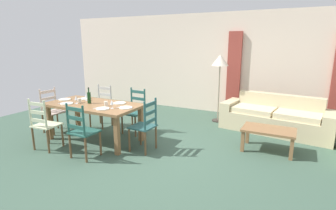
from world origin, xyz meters
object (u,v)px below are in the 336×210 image
at_px(wine_glass_near_right, 112,103).
at_px(coffee_cup_secondary, 79,100).
at_px(dining_chair_near_left, 44,124).
at_px(dining_chair_far_right, 135,111).
at_px(dining_chair_head_west, 53,110).
at_px(dining_chair_near_right, 82,131).
at_px(couch, 276,119).
at_px(coffee_table, 269,132).
at_px(wine_bottle, 89,97).
at_px(coffee_cup_primary, 106,104).
at_px(dining_table, 94,108).
at_px(wine_glass_near_left, 76,98).
at_px(standing_lamp, 220,64).
at_px(dining_chair_far_left, 102,106).
at_px(dining_chair_head_east, 145,125).
at_px(wine_glass_far_left, 86,95).

relative_size(wine_glass_near_right, coffee_cup_secondary, 1.79).
bearing_deg(dining_chair_near_left, dining_chair_far_right, 58.85).
bearing_deg(dining_chair_head_west, coffee_cup_secondary, -3.30).
distance_m(dining_chair_near_right, couch, 4.05).
bearing_deg(coffee_table, wine_bottle, -163.01).
bearing_deg(dining_chair_head_west, coffee_cup_primary, -1.01).
xyz_separation_m(dining_chair_far_right, wine_bottle, (-0.55, -0.76, 0.39)).
height_order(wine_bottle, coffee_cup_primary, wine_bottle).
xyz_separation_m(dining_chair_near_left, wine_glass_near_right, (1.05, 0.64, 0.38)).
distance_m(dining_chair_near_right, coffee_cup_primary, 0.78).
xyz_separation_m(dining_table, wine_glass_near_left, (-0.29, -0.15, 0.20)).
bearing_deg(coffee_table, standing_lamp, 133.86).
bearing_deg(standing_lamp, coffee_cup_primary, -121.31).
xyz_separation_m(dining_chair_far_right, coffee_table, (2.71, 0.23, -0.12)).
xyz_separation_m(dining_chair_far_left, wine_glass_near_left, (0.19, -0.94, 0.38)).
height_order(dining_chair_near_right, dining_chair_head_east, same).
bearing_deg(coffee_cup_secondary, wine_bottle, 13.38).
bearing_deg(dining_chair_near_left, dining_chair_far_left, 90.56).
bearing_deg(coffee_cup_secondary, dining_table, 10.71).
bearing_deg(dining_chair_far_right, dining_chair_far_left, 177.86).
xyz_separation_m(dining_chair_near_left, coffee_cup_primary, (0.82, 0.75, 0.32)).
xyz_separation_m(dining_chair_head_east, coffee_cup_secondary, (-1.49, -0.06, 0.32)).
bearing_deg(wine_glass_near_left, dining_chair_far_right, 50.41).
bearing_deg(coffee_cup_secondary, dining_chair_head_east, 2.16).
height_order(dining_chair_far_right, coffee_table, dining_chair_far_right).
relative_size(wine_glass_near_left, coffee_cup_primary, 1.79).
relative_size(dining_chair_near_left, coffee_cup_secondary, 10.67).
height_order(wine_bottle, wine_glass_near_left, wine_bottle).
height_order(dining_chair_far_right, wine_glass_near_left, dining_chair_far_right).
distance_m(dining_table, wine_glass_near_right, 0.63).
relative_size(dining_chair_near_right, wine_glass_near_right, 5.96).
height_order(dining_chair_far_left, coffee_cup_primary, dining_chair_far_left).
distance_m(dining_table, wine_bottle, 0.22).
relative_size(wine_glass_near_left, couch, 0.07).
relative_size(wine_glass_far_left, coffee_cup_primary, 1.79).
relative_size(dining_chair_far_right, dining_chair_head_west, 1.00).
bearing_deg(standing_lamp, wine_bottle, -128.63).
distance_m(dining_chair_far_right, dining_chair_head_east, 1.05).
relative_size(wine_bottle, coffee_table, 0.35).
bearing_deg(dining_chair_head_west, standing_lamp, 38.66).
height_order(dining_chair_far_right, coffee_cup_secondary, dining_chair_far_right).
xyz_separation_m(dining_chair_head_west, wine_glass_far_left, (0.86, 0.16, 0.38)).
xyz_separation_m(dining_chair_far_left, dining_chair_head_west, (-0.69, -0.80, 0.00)).
bearing_deg(couch, dining_chair_far_left, -158.93).
bearing_deg(coffee_cup_secondary, standing_lamp, 48.98).
relative_size(dining_table, wine_glass_near_right, 11.80).
relative_size(dining_chair_near_left, dining_chair_far_right, 1.00).
height_order(wine_glass_near_right, standing_lamp, standing_lamp).
bearing_deg(dining_chair_near_right, dining_chair_far_left, 120.20).
bearing_deg(dining_chair_head_east, coffee_cup_secondary, -177.84).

